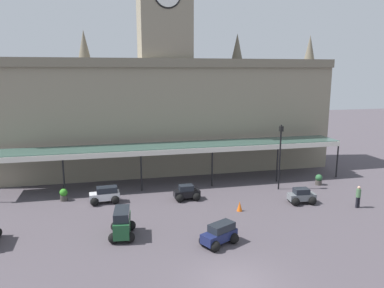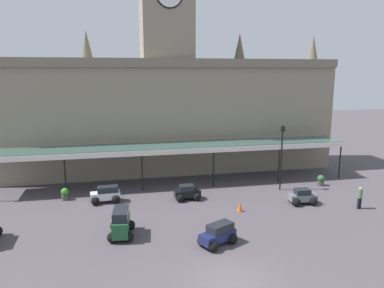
{
  "view_description": "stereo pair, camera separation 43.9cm",
  "coord_description": "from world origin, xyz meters",
  "views": [
    {
      "loc": [
        -5.66,
        -15.08,
        10.03
      ],
      "look_at": [
        0.0,
        9.39,
        5.02
      ],
      "focal_mm": 34.38,
      "sensor_mm": 36.0,
      "label": 1
    },
    {
      "loc": [
        -5.23,
        -15.17,
        10.03
      ],
      "look_at": [
        0.0,
        9.39,
        5.02
      ],
      "focal_mm": 34.38,
      "sensor_mm": 36.0,
      "label": 2
    }
  ],
  "objects": [
    {
      "name": "pedestrian_beside_cars",
      "position": [
        12.25,
        7.46,
        0.91
      ],
      "size": [
        0.38,
        0.34,
        1.67
      ],
      "color": "black",
      "rests_on": "ground"
    },
    {
      "name": "ground_plane",
      "position": [
        0.0,
        0.0,
        0.0
      ],
      "size": [
        140.0,
        140.0,
        0.0
      ],
      "primitive_type": "plane",
      "color": "#4D464D"
    },
    {
      "name": "station_building",
      "position": [
        -0.0,
        21.43,
        6.69
      ],
      "size": [
        33.38,
        6.01,
        21.1
      ],
      "color": "gray",
      "rests_on": "ground"
    },
    {
      "name": "car_black_sedan",
      "position": [
        0.17,
        12.03,
        0.5
      ],
      "size": [
        2.07,
        1.55,
        1.19
      ],
      "color": "black",
      "rests_on": "ground"
    },
    {
      "name": "car_grey_sedan",
      "position": [
        8.62,
        9.24,
        0.5
      ],
      "size": [
        2.11,
        1.62,
        1.19
      ],
      "color": "slate",
      "rests_on": "ground"
    },
    {
      "name": "car_white_estate",
      "position": [
        -6.12,
        12.74,
        0.56
      ],
      "size": [
        2.3,
        1.64,
        1.27
      ],
      "color": "silver",
      "rests_on": "ground"
    },
    {
      "name": "car_navy_estate",
      "position": [
        0.44,
        4.09,
        0.56
      ],
      "size": [
        2.43,
        2.16,
        1.27
      ],
      "color": "#19214C",
      "rests_on": "ground"
    },
    {
      "name": "victorian_lamppost",
      "position": [
        8.45,
        12.8,
        3.45
      ],
      "size": [
        0.3,
        0.3,
        5.63
      ],
      "color": "black",
      "rests_on": "ground"
    },
    {
      "name": "traffic_cone",
      "position": [
        3.42,
        8.78,
        0.37
      ],
      "size": [
        0.4,
        0.4,
        0.73
      ],
      "primitive_type": "cone",
      "color": "orange",
      "rests_on": "ground"
    },
    {
      "name": "car_green_van",
      "position": [
        -5.08,
        6.43,
        0.81
      ],
      "size": [
        1.76,
        2.49,
        1.77
      ],
      "color": "#1E512D",
      "rests_on": "ground"
    },
    {
      "name": "planter_near_kerb",
      "position": [
        12.51,
        13.12,
        0.49
      ],
      "size": [
        0.6,
        0.6,
        0.96
      ],
      "color": "#47423D",
      "rests_on": "ground"
    },
    {
      "name": "entrance_canopy",
      "position": [
        -0.0,
        16.21,
        3.45
      ],
      "size": [
        31.16,
        3.26,
        3.58
      ],
      "color": "#38564C",
      "rests_on": "ground"
    },
    {
      "name": "planter_forecourt_centre",
      "position": [
        -9.29,
        13.98,
        0.49
      ],
      "size": [
        0.6,
        0.6,
        0.96
      ],
      "color": "#47423D",
      "rests_on": "ground"
    }
  ]
}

